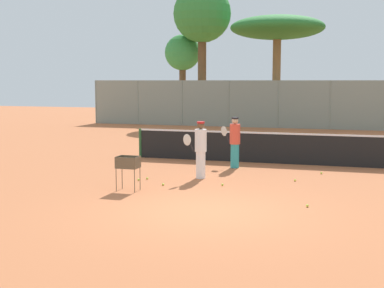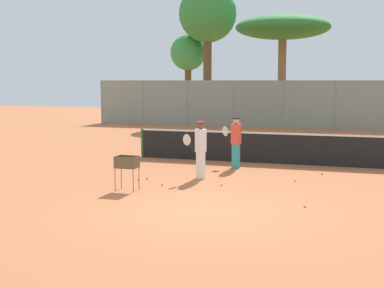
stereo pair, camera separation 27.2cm
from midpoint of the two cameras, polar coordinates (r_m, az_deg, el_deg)
ground_plane at (r=11.72m, az=0.80°, el=-7.20°), size 80.00×80.00×0.00m
tennis_net at (r=18.54m, az=7.17°, el=-0.31°), size 9.25×0.10×1.07m
back_fence at (r=32.18m, az=11.59°, el=4.14°), size 27.27×0.08×2.84m
tree_2 at (r=37.03m, az=-1.23°, el=9.50°), size 2.43×2.43×5.95m
tree_3 at (r=34.12m, az=8.86°, el=12.02°), size 5.82×5.82×6.81m
tree_5 at (r=35.91m, az=0.87°, el=13.54°), size 3.78×3.78×9.08m
player_white_outfit at (r=17.40m, az=4.13°, el=0.26°), size 0.78×0.58×1.65m
player_red_cap at (r=15.48m, az=0.41°, el=-0.53°), size 0.55×0.80×1.66m
ball_cart at (r=13.87m, az=-7.40°, el=-2.25°), size 0.56×0.41×0.90m
tennis_ball_0 at (r=16.73m, az=13.19°, el=-3.02°), size 0.07×0.07×0.07m
tennis_ball_1 at (r=15.38m, az=10.45°, el=-3.81°), size 0.07×0.07×0.07m
tennis_ball_3 at (r=14.51m, az=2.73°, el=-4.35°), size 0.07×0.07×0.07m
tennis_ball_4 at (r=15.47m, az=-5.30°, el=-3.66°), size 0.07×0.07×0.07m
tennis_ball_5 at (r=15.30m, az=-6.23°, el=-3.79°), size 0.07×0.07×0.07m
tennis_ball_6 at (r=14.55m, az=-3.63°, el=-4.32°), size 0.07×0.07×0.07m
tennis_ball_7 at (r=12.35m, az=11.59°, el=-6.45°), size 0.07×0.07×0.07m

